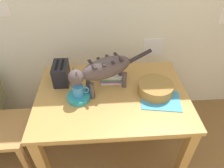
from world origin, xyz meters
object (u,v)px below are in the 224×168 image
Objects in this scene: toaster at (61,73)px; coffee_mug at (78,91)px; wicker_basket at (155,88)px; book_stack at (111,77)px; saucer_bowl at (79,97)px; cat at (103,70)px; magazine at (161,100)px; dining_table at (112,102)px.

coffee_mug is at bearing -55.49° from toaster.
toaster is at bearing 124.51° from coffee_mug.
toaster reaches higher than wicker_basket.
saucer_bowl is at bearing -141.06° from book_stack.
toaster is (-0.15, 0.23, 0.07)m from saucer_bowl.
cat is 3.26× the size of book_stack.
magazine is (0.63, -0.06, -0.02)m from saucer_bowl.
coffee_mug is 0.34m from book_stack.
dining_table is at bearing 173.98° from magazine.
wicker_basket is at bearing 3.13° from coffee_mug.
wicker_basket is (0.60, 0.03, 0.03)m from saucer_bowl.
wicker_basket reaches higher than dining_table.
wicker_basket is (0.40, -0.05, -0.16)m from cat.
coffee_mug is (0.00, -0.00, 0.07)m from saucer_bowl.
coffee_mug reaches higher than magazine.
cat reaches higher than wicker_basket.
dining_table is at bearing -24.26° from toaster.
toaster is at bearing 44.20° from cat.
magazine is (0.62, -0.06, -0.08)m from coffee_mug.
dining_table is 5.99× the size of toaster.
dining_table is 0.21m from book_stack.
book_stack is 1.00× the size of toaster.
book_stack is at bearing 39.36° from coffee_mug.
dining_table is 0.31m from cat.
toaster reaches higher than book_stack.
cat reaches higher than toaster.
coffee_mug reaches higher than wicker_basket.
coffee_mug is at bearing -140.64° from book_stack.
magazine is 0.10m from wicker_basket.
saucer_bowl is 0.07m from coffee_mug.
dining_table is at bearing 9.20° from saucer_bowl.
wicker_basket is 0.78m from toaster.
coffee_mug is at bearing -170.67° from dining_table.
coffee_mug is 0.60m from wicker_basket.
cat reaches higher than saucer_bowl.
wicker_basket is (0.34, -0.18, 0.01)m from book_stack.
book_stack is 0.42m from toaster.
magazine is (0.37, -0.10, 0.10)m from dining_table.
dining_table is 9.43× the size of coffee_mug.
saucer_bowl is at bearing 90.00° from cat.
saucer_bowl is (-0.20, -0.09, -0.19)m from cat.
toaster is (-0.75, 0.19, 0.04)m from wicker_basket.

